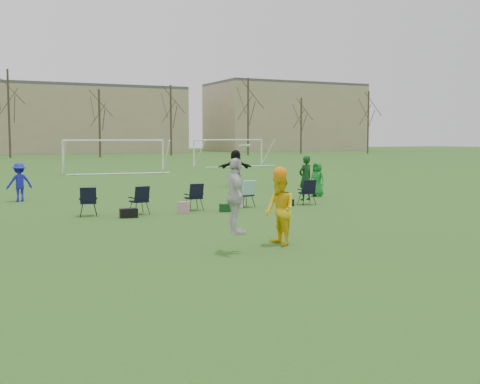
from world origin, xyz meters
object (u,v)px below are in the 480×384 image
fielder_blue (19,182)px  fielder_black (236,168)px  center_contest (261,203)px  fielder_green_far (317,179)px  goal_mid (114,147)px  goal_right (229,145)px

fielder_blue → fielder_black: 11.47m
fielder_blue → center_contest: (4.07, -13.50, 0.27)m
fielder_blue → fielder_green_far: bearing=155.5°
fielder_black → goal_mid: (-2.77, 15.11, 0.94)m
fielder_green_far → center_contest: 12.87m
fielder_green_far → center_contest: center_contest is taller
fielder_black → goal_mid: size_ratio=0.26×
fielder_blue → fielder_black: size_ratio=0.80×
goal_mid → goal_right: (12.00, 6.00, 0.00)m
fielder_green_far → goal_mid: size_ratio=0.21×
goal_mid → goal_right: 13.42m
center_contest → fielder_blue: bearing=106.8°
center_contest → goal_right: bearing=66.6°
fielder_blue → fielder_black: fielder_black is taller
fielder_black → center_contest: bearing=79.4°
center_contest → goal_mid: size_ratio=0.33×
fielder_blue → goal_mid: size_ratio=0.21×
fielder_black → goal_mid: bearing=-67.0°
goal_mid → fielder_black: bearing=-75.6°
fielder_blue → center_contest: bearing=98.1°
goal_right → fielder_black: bearing=-121.6°
center_contest → fielder_black: bearing=66.8°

